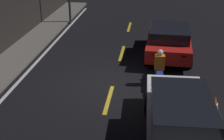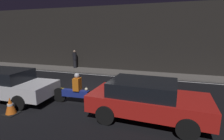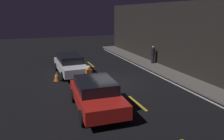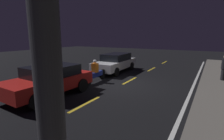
{
  "view_description": "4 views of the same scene",
  "coord_description": "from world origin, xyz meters",
  "px_view_note": "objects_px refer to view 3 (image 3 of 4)",
  "views": [
    {
      "loc": [
        -10.3,
        -1.33,
        5.29
      ],
      "look_at": [
        -0.71,
        -0.08,
        0.99
      ],
      "focal_mm": 50.0,
      "sensor_mm": 36.0,
      "label": 1
    },
    {
      "loc": [
        4.06,
        -8.19,
        3.07
      ],
      "look_at": [
        1.33,
        0.36,
        1.18
      ],
      "focal_mm": 28.0,
      "sensor_mm": 36.0,
      "label": 2
    },
    {
      "loc": [
        12.68,
        -4.83,
        4.51
      ],
      "look_at": [
        1.31,
        -0.55,
        1.25
      ],
      "focal_mm": 35.0,
      "sensor_mm": 36.0,
      "label": 3
    },
    {
      "loc": [
        8.89,
        4.42,
        2.8
      ],
      "look_at": [
        1.27,
        0.0,
        1.08
      ],
      "focal_mm": 28.0,
      "sensor_mm": 36.0,
      "label": 4
    }
  ],
  "objects_px": {
    "taxi_red": "(96,94)",
    "traffic_cone_near": "(57,77)",
    "sedan_white": "(70,64)",
    "pedestrian": "(153,54)",
    "motorcycle": "(89,78)"
  },
  "relations": [
    {
      "from": "pedestrian",
      "to": "traffic_cone_near",
      "type": "bearing_deg",
      "value": -76.82
    },
    {
      "from": "traffic_cone_near",
      "to": "pedestrian",
      "type": "relative_size",
      "value": 0.45
    },
    {
      "from": "motorcycle",
      "to": "pedestrian",
      "type": "distance_m",
      "value": 7.83
    },
    {
      "from": "traffic_cone_near",
      "to": "sedan_white",
      "type": "bearing_deg",
      "value": 141.36
    },
    {
      "from": "traffic_cone_near",
      "to": "pedestrian",
      "type": "xyz_separation_m",
      "value": [
        -1.99,
        8.48,
        0.56
      ]
    },
    {
      "from": "taxi_red",
      "to": "motorcycle",
      "type": "distance_m",
      "value": 3.18
    },
    {
      "from": "motorcycle",
      "to": "taxi_red",
      "type": "bearing_deg",
      "value": -11.25
    },
    {
      "from": "taxi_red",
      "to": "motorcycle",
      "type": "bearing_deg",
      "value": 174.52
    },
    {
      "from": "sedan_white",
      "to": "pedestrian",
      "type": "distance_m",
      "value": 7.32
    },
    {
      "from": "taxi_red",
      "to": "traffic_cone_near",
      "type": "bearing_deg",
      "value": -163.54
    },
    {
      "from": "sedan_white",
      "to": "taxi_red",
      "type": "distance_m",
      "value": 6.51
    },
    {
      "from": "motorcycle",
      "to": "traffic_cone_near",
      "type": "xyz_separation_m",
      "value": [
        -1.89,
        -1.69,
        -0.24
      ]
    },
    {
      "from": "sedan_white",
      "to": "pedestrian",
      "type": "height_order",
      "value": "pedestrian"
    },
    {
      "from": "sedan_white",
      "to": "traffic_cone_near",
      "type": "bearing_deg",
      "value": -40.41
    },
    {
      "from": "pedestrian",
      "to": "motorcycle",
      "type": "bearing_deg",
      "value": -60.33
    }
  ]
}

